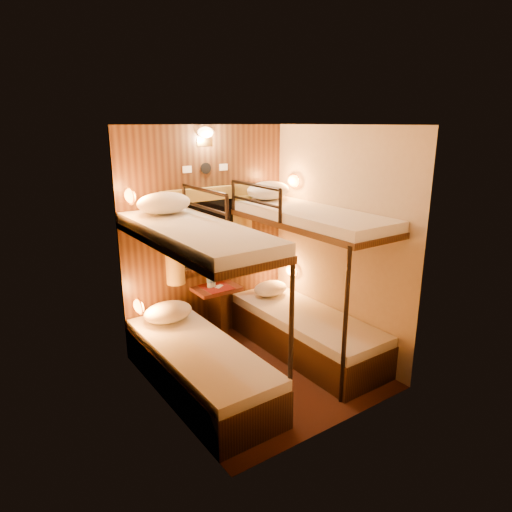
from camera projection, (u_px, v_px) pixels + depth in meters
floor at (260, 371)px, 4.61m from camera, size 2.10×2.10×0.00m
ceiling at (261, 125)px, 3.93m from camera, size 2.10×2.10×0.00m
wall_back at (206, 236)px, 5.10m from camera, size 2.40×0.00×2.40m
wall_front at (341, 290)px, 3.44m from camera, size 2.40×0.00×2.40m
wall_left at (161, 278)px, 3.72m from camera, size 0.00×2.40×2.40m
wall_right at (338, 242)px, 4.82m from camera, size 0.00×2.40×2.40m
back_panel at (207, 236)px, 5.08m from camera, size 2.00×0.03×2.40m
bunk_left at (198, 335)px, 4.15m from camera, size 0.72×1.90×1.82m
bunk_right at (306, 304)px, 4.86m from camera, size 0.72×1.90×1.82m
window at (208, 238)px, 5.06m from camera, size 1.00×0.12×0.79m
curtains at (210, 232)px, 5.02m from camera, size 1.10×0.22×1.00m
back_fixtures at (206, 140)px, 4.76m from camera, size 0.54×0.09×0.48m
reading_lamps at (222, 239)px, 4.81m from camera, size 2.00×0.20×1.25m
table at (217, 307)px, 5.16m from camera, size 0.50×0.34×0.66m
bottle_left at (210, 278)px, 5.06m from camera, size 0.07×0.07×0.26m
bottle_right at (213, 279)px, 5.08m from camera, size 0.06×0.06×0.22m
sachet_a at (220, 286)px, 5.13m from camera, size 0.09×0.07×0.01m
sachet_b at (218, 287)px, 5.08m from camera, size 0.09×0.08×0.01m
pillow_lower_left at (168, 312)px, 4.66m from camera, size 0.51×0.36×0.20m
pillow_lower_right at (270, 288)px, 5.37m from camera, size 0.42×0.30×0.17m
pillow_upper_left at (164, 203)px, 4.30m from camera, size 0.52×0.37×0.20m
pillow_upper_right at (268, 190)px, 5.09m from camera, size 0.52×0.37×0.20m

